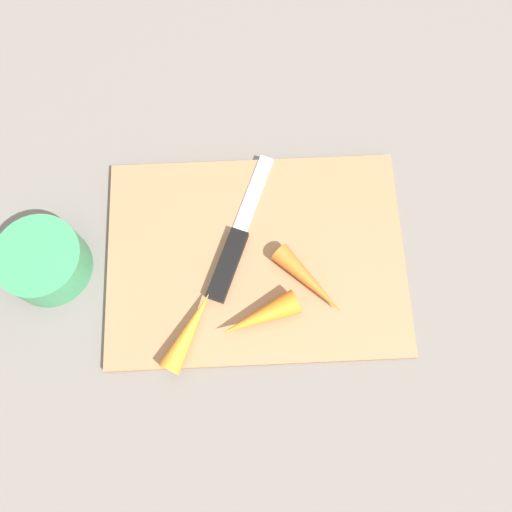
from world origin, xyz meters
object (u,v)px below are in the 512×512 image
(small_bowl, at_px, (44,264))
(carrot_shortest, at_px, (261,317))
(cutting_board, at_px, (256,257))
(carrot_medium, at_px, (189,331))
(knife, at_px, (232,255))
(carrot_longest, at_px, (309,281))

(small_bowl, bearing_deg, carrot_shortest, 163.63)
(cutting_board, xyz_separation_m, carrot_medium, (0.08, 0.09, 0.02))
(knife, relative_size, carrot_medium, 1.96)
(cutting_board, bearing_deg, carrot_longest, 148.42)
(carrot_shortest, bearing_deg, carrot_medium, -13.30)
(carrot_shortest, bearing_deg, small_bowl, -37.56)
(carrot_longest, bearing_deg, knife, -154.49)
(cutting_board, bearing_deg, knife, -1.05)
(carrot_longest, distance_m, carrot_medium, 0.15)
(carrot_longest, xyz_separation_m, small_bowl, (0.31, -0.03, 0.00))
(knife, bearing_deg, small_bowl, 112.80)
(knife, distance_m, carrot_medium, 0.10)
(cutting_board, relative_size, carrot_shortest, 3.89)
(carrot_medium, xyz_separation_m, small_bowl, (0.17, -0.09, 0.00))
(carrot_longest, relative_size, carrot_shortest, 1.11)
(cutting_board, bearing_deg, small_bowl, 0.82)
(knife, distance_m, carrot_longest, 0.10)
(carrot_medium, distance_m, small_bowl, 0.19)
(knife, height_order, carrot_longest, carrot_longest)
(cutting_board, height_order, small_bowl, small_bowl)
(cutting_board, distance_m, knife, 0.03)
(small_bowl, bearing_deg, knife, -178.93)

